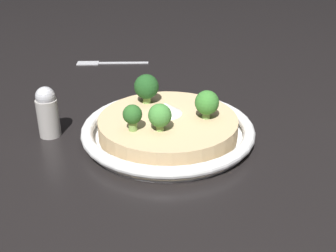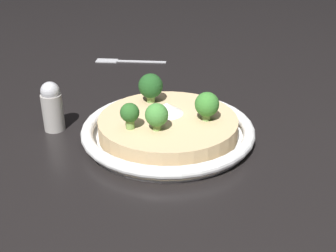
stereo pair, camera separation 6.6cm
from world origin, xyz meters
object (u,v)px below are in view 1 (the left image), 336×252
broccoli_right (160,116)px  fork_utensil (105,63)px  pepper_shaker (47,112)px  broccoli_front (132,116)px  broccoli_front_left (146,87)px  risotto_bowl (168,129)px  broccoli_back_right (207,103)px

broccoli_right → fork_utensil: bearing=-175.3°
pepper_shaker → broccoli_front: bearing=55.9°
broccoli_front → broccoli_front_left: 0.10m
risotto_bowl → fork_utensil: 0.41m
broccoli_back_right → broccoli_front_left: size_ratio=0.91×
broccoli_right → broccoli_front_left: 0.10m
broccoli_front → broccoli_back_right: bearing=96.5°
broccoli_front → broccoli_right: broccoli_right is taller
broccoli_right → broccoli_front_left: size_ratio=0.84×
broccoli_back_right → fork_utensil: 0.44m
broccoli_front_left → pepper_shaker: bearing=-85.8°
broccoli_right → broccoli_front_left: bearing=179.5°
risotto_bowl → broccoli_front_left: (-0.07, -0.02, 0.05)m
broccoli_right → fork_utensil: (-0.44, -0.04, -0.06)m
risotto_bowl → broccoli_front: broccoli_front is taller
broccoli_front_left → pepper_shaker: size_ratio=0.59×
broccoli_front → broccoli_right: size_ratio=0.97×
broccoli_right → pepper_shaker: 0.19m
risotto_bowl → pepper_shaker: pepper_shaker is taller
broccoli_front_left → fork_utensil: bearing=-173.7°
broccoli_right → pepper_shaker: pepper_shaker is taller
risotto_bowl → broccoli_front_left: size_ratio=5.53×
broccoli_right → broccoli_front_left: (-0.10, 0.00, 0.00)m
broccoli_right → fork_utensil: 0.44m
broccoli_back_right → fork_utensil: (-0.42, -0.12, -0.06)m
broccoli_front → broccoli_front_left: broccoli_front_left is taller
risotto_bowl → broccoli_back_right: 0.07m
broccoli_back_right → broccoli_front: bearing=-83.5°
broccoli_back_right → broccoli_right: size_ratio=1.09×
broccoli_front_left → pepper_shaker: broccoli_front_left is taller
broccoli_back_right → fork_utensil: broccoli_back_right is taller
risotto_bowl → fork_utensil: bearing=-171.8°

